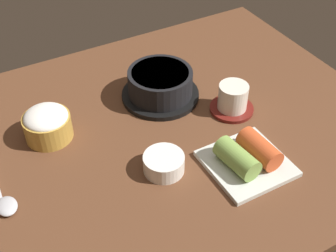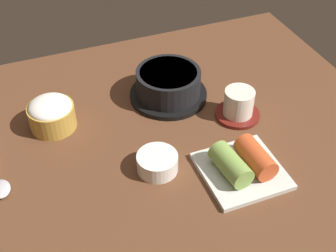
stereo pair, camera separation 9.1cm
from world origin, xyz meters
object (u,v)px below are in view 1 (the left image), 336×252
object	(u,v)px
tea_cup_with_saucer	(233,99)
kimchi_plate	(248,157)
spoon	(2,195)
stone_pot	(160,85)
rice_bowl	(47,124)
banchan_cup_center	(164,163)

from	to	relation	value
tea_cup_with_saucer	kimchi_plate	distance (cm)	16.91
tea_cup_with_saucer	spoon	world-z (taller)	tea_cup_with_saucer
stone_pot	spoon	world-z (taller)	stone_pot
rice_bowl	stone_pot	bearing A→B (deg)	1.64
kimchi_plate	spoon	world-z (taller)	kimchi_plate
rice_bowl	banchan_cup_center	world-z (taller)	rice_bowl
stone_pot	rice_bowl	size ratio (longest dim) A/B	1.82
stone_pot	kimchi_plate	distance (cm)	27.48
stone_pot	spoon	distance (cm)	40.85
banchan_cup_center	kimchi_plate	world-z (taller)	kimchi_plate
kimchi_plate	rice_bowl	bearing A→B (deg)	139.29
stone_pot	tea_cup_with_saucer	bearing A→B (deg)	-45.84
tea_cup_with_saucer	banchan_cup_center	xyz separation A→B (cm)	(-21.70, -8.63, -1.13)
banchan_cup_center	rice_bowl	bearing A→B (deg)	129.27
stone_pot	tea_cup_with_saucer	xyz separation A→B (cm)	(11.48, -11.82, -0.40)
rice_bowl	banchan_cup_center	xyz separation A→B (cm)	(16.10, -19.69, -1.63)
banchan_cup_center	tea_cup_with_saucer	bearing A→B (deg)	21.68
stone_pot	spoon	size ratio (longest dim) A/B	0.90
tea_cup_with_saucer	rice_bowl	bearing A→B (deg)	163.69
spoon	tea_cup_with_saucer	bearing A→B (deg)	0.69
kimchi_plate	tea_cup_with_saucer	bearing A→B (deg)	64.86
tea_cup_with_saucer	spoon	size ratio (longest dim) A/B	0.49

